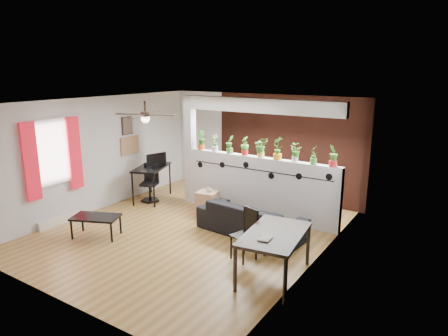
# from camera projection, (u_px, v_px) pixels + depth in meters

# --- Properties ---
(room_shell) EXTENTS (6.30, 7.10, 2.90)m
(room_shell) POSITION_uv_depth(u_px,v_px,m) (189.00, 169.00, 7.80)
(room_shell) COLOR olive
(room_shell) RESTS_ON ground
(partition_wall) EXTENTS (3.60, 0.18, 1.35)m
(partition_wall) POSITION_uv_depth(u_px,v_px,m) (260.00, 187.00, 8.76)
(partition_wall) COLOR #BCBCC1
(partition_wall) RESTS_ON ground
(ceiling_header) EXTENTS (3.60, 0.18, 0.30)m
(ceiling_header) POSITION_uv_depth(u_px,v_px,m) (262.00, 106.00, 8.33)
(ceiling_header) COLOR silver
(ceiling_header) RESTS_ON room_shell
(pier_column) EXTENTS (0.22, 0.20, 2.60)m
(pier_column) POSITION_uv_depth(u_px,v_px,m) (190.00, 150.00, 9.61)
(pier_column) COLOR #BCBCC1
(pier_column) RESTS_ON ground
(brick_panel) EXTENTS (3.90, 0.05, 2.60)m
(brick_panel) POSITION_uv_depth(u_px,v_px,m) (288.00, 148.00, 9.81)
(brick_panel) COLOR #A3452F
(brick_panel) RESTS_ON ground
(vine_decal) EXTENTS (3.31, 0.01, 0.30)m
(vine_decal) POSITION_uv_depth(u_px,v_px,m) (258.00, 170.00, 8.58)
(vine_decal) COLOR black
(vine_decal) RESTS_ON partition_wall
(window_assembly) EXTENTS (0.09, 1.30, 1.55)m
(window_assembly) POSITION_uv_depth(u_px,v_px,m) (53.00, 154.00, 8.12)
(window_assembly) COLOR white
(window_assembly) RESTS_ON room_shell
(baseboard_heater) EXTENTS (0.08, 1.00, 0.18)m
(baseboard_heater) POSITION_uv_depth(u_px,v_px,m) (60.00, 220.00, 8.45)
(baseboard_heater) COLOR silver
(baseboard_heater) RESTS_ON ground
(corkboard) EXTENTS (0.03, 0.60, 0.45)m
(corkboard) POSITION_uv_depth(u_px,v_px,m) (130.00, 145.00, 9.92)
(corkboard) COLOR #986D49
(corkboard) RESTS_ON room_shell
(framed_art) EXTENTS (0.03, 0.34, 0.44)m
(framed_art) POSITION_uv_depth(u_px,v_px,m) (127.00, 126.00, 9.76)
(framed_art) COLOR #8C7259
(framed_art) RESTS_ON room_shell
(ceiling_fan) EXTENTS (1.19, 1.19, 0.43)m
(ceiling_fan) POSITION_uv_depth(u_px,v_px,m) (145.00, 116.00, 7.73)
(ceiling_fan) COLOR black
(ceiling_fan) RESTS_ON room_shell
(potted_plant_0) EXTENTS (0.28, 0.25, 0.45)m
(potted_plant_0) POSITION_uv_depth(u_px,v_px,m) (201.00, 140.00, 9.37)
(potted_plant_0) COLOR #CD5118
(potted_plant_0) RESTS_ON partition_wall
(potted_plant_1) EXTENTS (0.20, 0.16, 0.39)m
(potted_plant_1) POSITION_uv_depth(u_px,v_px,m) (215.00, 142.00, 9.17)
(potted_plant_1) COLOR silver
(potted_plant_1) RESTS_ON partition_wall
(potted_plant_2) EXTENTS (0.25, 0.26, 0.41)m
(potted_plant_2) POSITION_uv_depth(u_px,v_px,m) (230.00, 144.00, 8.96)
(potted_plant_2) COLOR #498F34
(potted_plant_2) RESTS_ON partition_wall
(potted_plant_3) EXTENTS (0.26, 0.27, 0.41)m
(potted_plant_3) POSITION_uv_depth(u_px,v_px,m) (245.00, 145.00, 8.75)
(potted_plant_3) COLOR red
(potted_plant_3) RESTS_ON partition_wall
(potted_plant_4) EXTENTS (0.28, 0.28, 0.43)m
(potted_plant_4) POSITION_uv_depth(u_px,v_px,m) (261.00, 147.00, 8.54)
(potted_plant_4) COLOR #DBC94D
(potted_plant_4) RESTS_ON partition_wall
(potted_plant_5) EXTENTS (0.29, 0.32, 0.49)m
(potted_plant_5) POSITION_uv_depth(u_px,v_px,m) (278.00, 147.00, 8.32)
(potted_plant_5) COLOR orange
(potted_plant_5) RESTS_ON partition_wall
(potted_plant_6) EXTENTS (0.19, 0.15, 0.37)m
(potted_plant_6) POSITION_uv_depth(u_px,v_px,m) (295.00, 152.00, 8.13)
(potted_plant_6) COLOR silver
(potted_plant_6) RESTS_ON partition_wall
(potted_plant_7) EXTENTS (0.15, 0.19, 0.38)m
(potted_plant_7) POSITION_uv_depth(u_px,v_px,m) (314.00, 154.00, 7.92)
(potted_plant_7) COLOR #488F34
(potted_plant_7) RESTS_ON partition_wall
(potted_plant_8) EXTENTS (0.22, 0.25, 0.44)m
(potted_plant_8) POSITION_uv_depth(u_px,v_px,m) (333.00, 155.00, 7.71)
(potted_plant_8) COLOR red
(potted_plant_8) RESTS_ON partition_wall
(sofa) EXTENTS (2.13, 0.98, 0.61)m
(sofa) POSITION_uv_depth(u_px,v_px,m) (251.00, 219.00, 7.91)
(sofa) COLOR black
(sofa) RESTS_ON ground
(cube_shelf) EXTENTS (0.50, 0.46, 0.54)m
(cube_shelf) POSITION_uv_depth(u_px,v_px,m) (207.00, 203.00, 8.97)
(cube_shelf) COLOR #A47856
(cube_shelf) RESTS_ON ground
(cup) EXTENTS (0.14, 0.14, 0.10)m
(cup) POSITION_uv_depth(u_px,v_px,m) (209.00, 190.00, 8.87)
(cup) COLOR gray
(cup) RESTS_ON cube_shelf
(computer_desk) EXTENTS (1.00, 1.33, 0.86)m
(computer_desk) POSITION_uv_depth(u_px,v_px,m) (152.00, 170.00, 9.88)
(computer_desk) COLOR black
(computer_desk) RESTS_ON ground
(monitor) EXTENTS (0.31, 0.14, 0.17)m
(monitor) POSITION_uv_depth(u_px,v_px,m) (155.00, 162.00, 9.96)
(monitor) COLOR black
(monitor) RESTS_ON computer_desk
(office_chair) EXTENTS (0.51, 0.51, 0.92)m
(office_chair) POSITION_uv_depth(u_px,v_px,m) (150.00, 185.00, 9.87)
(office_chair) COLOR black
(office_chair) RESTS_ON ground
(dining_table) EXTENTS (1.00, 1.47, 0.75)m
(dining_table) POSITION_uv_depth(u_px,v_px,m) (275.00, 238.00, 6.15)
(dining_table) COLOR black
(dining_table) RESTS_ON ground
(book) EXTENTS (0.19, 0.24, 0.02)m
(book) POSITION_uv_depth(u_px,v_px,m) (260.00, 237.00, 5.93)
(book) COLOR gray
(book) RESTS_ON dining_table
(folding_chair) EXTENTS (0.45, 0.45, 0.90)m
(folding_chair) POSITION_uv_depth(u_px,v_px,m) (247.00, 229.00, 6.83)
(folding_chair) COLOR black
(folding_chair) RESTS_ON ground
(coffee_table) EXTENTS (1.02, 0.81, 0.42)m
(coffee_table) POSITION_uv_depth(u_px,v_px,m) (96.00, 218.00, 7.76)
(coffee_table) COLOR black
(coffee_table) RESTS_ON ground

